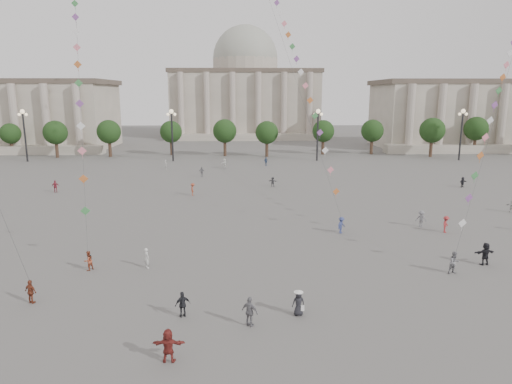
{
  "coord_description": "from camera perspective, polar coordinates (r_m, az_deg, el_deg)",
  "views": [
    {
      "loc": [
        0.28,
        -24.34,
        13.71
      ],
      "look_at": [
        1.04,
        12.0,
        5.86
      ],
      "focal_mm": 32.0,
      "sensor_mm": 36.0,
      "label": 1
    }
  ],
  "objects": [
    {
      "name": "person_crowd_9",
      "position": [
        74.82,
        24.42,
        1.13
      ],
      "size": [
        1.49,
        1.12,
        1.57
      ],
      "primitive_type": "imported",
      "rotation": [
        0.0,
        0.0,
        0.52
      ],
      "color": "black",
      "rests_on": "ground"
    },
    {
      "name": "person_crowd_8",
      "position": [
        49.74,
        22.64,
        -3.75
      ],
      "size": [
        1.19,
        1.27,
        1.72
      ],
      "primitive_type": "imported",
      "rotation": [
        0.0,
        0.0,
        0.9
      ],
      "color": "#A02B2E",
      "rests_on": "ground"
    },
    {
      "name": "person_crowd_7",
      "position": [
        61.67,
        29.38,
        -1.53
      ],
      "size": [
        1.41,
        1.17,
        1.52
      ],
      "primitive_type": "imported",
      "rotation": [
        0.0,
        0.0,
        2.53
      ],
      "color": "beige",
      "rests_on": "ground"
    },
    {
      "name": "kite_flyer_2",
      "position": [
        38.93,
        23.55,
        -8.1
      ],
      "size": [
        1.01,
        0.88,
        1.78
      ],
      "primitive_type": "imported",
      "rotation": [
        0.0,
        0.0,
        0.28
      ],
      "color": "slate",
      "rests_on": "ground"
    },
    {
      "name": "person_crowd_4",
      "position": [
        85.84,
        -3.95,
        3.58
      ],
      "size": [
        1.42,
        1.69,
        1.83
      ],
      "primitive_type": "imported",
      "rotation": [
        0.0,
        0.0,
        4.1
      ],
      "color": "silver",
      "rests_on": "ground"
    },
    {
      "name": "lamp_post_far_east",
      "position": [
        104.6,
        24.35,
        7.63
      ],
      "size": [
        2.0,
        0.9,
        10.65
      ],
      "color": "#262628",
      "rests_on": "ground"
    },
    {
      "name": "hat_person",
      "position": [
        29.61,
        5.34,
        -13.59
      ],
      "size": [
        0.87,
        0.63,
        1.69
      ],
      "color": "black",
      "rests_on": "ground"
    },
    {
      "name": "lamp_post_far_west",
      "position": [
        104.83,
        -27.02,
        7.39
      ],
      "size": [
        2.0,
        0.9,
        10.65
      ],
      "color": "#262628",
      "rests_on": "ground"
    },
    {
      "name": "person_crowd_16",
      "position": [
        77.5,
        -6.81,
        2.52
      ],
      "size": [
        1.04,
        0.7,
        1.65
      ],
      "primitive_type": "imported",
      "rotation": [
        0.0,
        0.0,
        0.34
      ],
      "color": "slate",
      "rests_on": "ground"
    },
    {
      "name": "person_crowd_18",
      "position": [
        70.55,
        -23.78,
        0.65
      ],
      "size": [
        1.08,
        0.61,
        1.73
      ],
      "primitive_type": "imported",
      "rotation": [
        0.0,
        0.0,
        3.33
      ],
      "color": "maroon",
      "rests_on": "ground"
    },
    {
      "name": "tree_row",
      "position": [
        102.68,
        -1.36,
        7.53
      ],
      "size": [
        137.12,
        5.12,
        8.0
      ],
      "color": "#3C2A1E",
      "rests_on": "ground"
    },
    {
      "name": "lamp_post_mid_west",
      "position": [
        95.78,
        -10.48,
        8.18
      ],
      "size": [
        2.0,
        0.9,
        10.65
      ],
      "color": "#262628",
      "rests_on": "ground"
    },
    {
      "name": "person_crowd_3",
      "position": [
        41.89,
        26.75,
        -6.91
      ],
      "size": [
        1.81,
        0.81,
        1.88
      ],
      "primitive_type": "imported",
      "rotation": [
        0.0,
        0.0,
        3.29
      ],
      "color": "black",
      "rests_on": "ground"
    },
    {
      "name": "tourist_0",
      "position": [
        34.46,
        -26.33,
        -11.11
      ],
      "size": [
        1.04,
        0.77,
        1.64
      ],
      "primitive_type": "imported",
      "rotation": [
        0.0,
        0.0,
        2.71
      ],
      "color": "brown",
      "rests_on": "ground"
    },
    {
      "name": "tourist_4",
      "position": [
        29.67,
        -9.14,
        -13.7
      ],
      "size": [
        1.06,
        0.77,
        1.66
      ],
      "primitive_type": "imported",
      "rotation": [
        0.0,
        0.0,
        3.56
      ],
      "color": "black",
      "rests_on": "ground"
    },
    {
      "name": "lamp_post_mid_east",
      "position": [
        95.69,
        7.74,
        8.26
      ],
      "size": [
        2.0,
        0.9,
        10.65
      ],
      "color": "#262628",
      "rests_on": "ground"
    },
    {
      "name": "tourist_3",
      "position": [
        28.21,
        -0.77,
        -14.73
      ],
      "size": [
        1.17,
        0.98,
        1.87
      ],
      "primitive_type": "imported",
      "rotation": [
        0.0,
        0.0,
        2.56
      ],
      "color": "slate",
      "rests_on": "ground"
    },
    {
      "name": "person_crowd_12",
      "position": [
        68.68,
        2.1,
        1.3
      ],
      "size": [
        1.46,
        0.8,
        1.5
      ],
      "primitive_type": "imported",
      "rotation": [
        0.0,
        0.0,
        2.87
      ],
      "color": "#57565B",
      "rests_on": "ground"
    },
    {
      "name": "kite_flyer_0",
      "position": [
        38.79,
        -20.22,
        -8.06
      ],
      "size": [
        0.93,
        0.97,
        1.58
      ],
      "primitive_type": "imported",
      "rotation": [
        0.0,
        0.0,
        4.1
      ],
      "color": "brown",
      "rests_on": "ground"
    },
    {
      "name": "person_crowd_17",
      "position": [
        63.25,
        -7.91,
        0.34
      ],
      "size": [
        0.82,
        1.2,
        1.71
      ],
      "primitive_type": "imported",
      "rotation": [
        0.0,
        0.0,
        1.75
      ],
      "color": "#9B412A",
      "rests_on": "ground"
    },
    {
      "name": "kite_flyer_1",
      "position": [
        46.52,
        10.62,
        -4.09
      ],
      "size": [
        1.2,
        1.22,
        1.68
      ],
      "primitive_type": "imported",
      "rotation": [
        0.0,
        0.0,
        0.81
      ],
      "color": "navy",
      "rests_on": "ground"
    },
    {
      "name": "person_crowd_10",
      "position": [
        86.2,
        -11.21,
        3.38
      ],
      "size": [
        0.6,
        0.73,
        1.74
      ],
      "primitive_type": "imported",
      "rotation": [
        0.0,
        0.0,
        1.9
      ],
      "color": "#BCBBB7",
      "rests_on": "ground"
    },
    {
      "name": "person_crowd_0",
      "position": [
        88.9,
        1.24,
        3.84
      ],
      "size": [
        1.04,
        0.75,
        1.64
      ],
      "primitive_type": "imported",
      "rotation": [
        0.0,
        0.0,
        0.41
      ],
      "color": "navy",
      "rests_on": "ground"
    },
    {
      "name": "ground",
      "position": [
        27.93,
        -1.68,
        -17.21
      ],
      "size": [
        360.0,
        360.0,
        0.0
      ],
      "primitive_type": "plane",
      "color": "#565451",
      "rests_on": "ground"
    },
    {
      "name": "person_crowd_13",
      "position": [
        37.94,
        -13.5,
        -8.02
      ],
      "size": [
        0.67,
        0.72,
        1.65
      ],
      "primitive_type": "imported",
      "rotation": [
        0.0,
        0.0,
        2.21
      ],
      "color": "silver",
      "rests_on": "ground"
    },
    {
      "name": "hall_central",
      "position": [
        153.56,
        -1.33,
        12.37
      ],
      "size": [
        48.3,
        34.3,
        35.5
      ],
      "color": "gray",
      "rests_on": "ground"
    },
    {
      "name": "kite_train_mid",
      "position": [
        63.9,
        2.4,
        22.46
      ],
      "size": [
        11.36,
        35.84,
        57.41
      ],
      "color": "#3F3F3F",
      "rests_on": "ground"
    },
    {
      "name": "person_crowd_6",
      "position": [
        50.86,
        19.95,
        -3.16
      ],
      "size": [
        1.33,
        1.17,
        1.78
      ],
      "primitive_type": "imported",
      "rotation": [
        0.0,
        0.0,
        5.73
      ],
      "color": "slate",
      "rests_on": "ground"
    },
    {
      "name": "tourist_2",
      "position": [
        25.37,
        -10.91,
        -18.33
      ],
      "size": [
        1.7,
        0.55,
        1.83
      ],
      "primitive_type": "imported",
      "rotation": [
        0.0,
        0.0,
        3.13
      ],
      "color": "maroon",
      "rests_on": "ground"
    }
  ]
}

